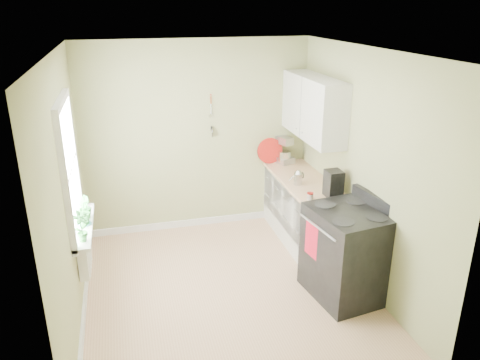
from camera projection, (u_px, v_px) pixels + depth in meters
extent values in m
cube|color=tan|center=(228.00, 291.00, 5.43)|extent=(3.20, 3.60, 0.02)
cube|color=white|center=(225.00, 50.00, 4.46)|extent=(3.20, 3.60, 0.02)
cube|color=tan|center=(197.00, 138.00, 6.58)|extent=(3.20, 0.02, 2.70)
cube|color=tan|center=(66.00, 197.00, 4.57)|extent=(0.02, 3.60, 2.70)
cube|color=tan|center=(364.00, 170.00, 5.33)|extent=(0.02, 3.60, 2.70)
cube|color=white|center=(302.00, 210.00, 6.48)|extent=(0.60, 1.60, 0.87)
cube|color=#E3B88B|center=(303.00, 180.00, 6.32)|extent=(0.64, 1.60, 0.04)
cube|color=white|center=(313.00, 107.00, 6.10)|extent=(0.35, 1.40, 0.80)
cube|color=white|center=(68.00, 168.00, 4.77)|extent=(0.02, 1.00, 1.30)
cube|color=white|center=(61.00, 101.00, 4.53)|extent=(0.06, 1.14, 0.07)
cube|color=white|center=(78.00, 228.00, 5.02)|extent=(0.06, 1.14, 0.07)
cube|color=white|center=(70.00, 168.00, 4.78)|extent=(0.04, 1.00, 0.04)
cube|color=white|center=(84.00, 226.00, 5.03)|extent=(0.18, 1.14, 0.04)
cube|color=white|center=(84.00, 256.00, 5.09)|extent=(0.12, 0.50, 0.35)
cylinder|color=#E3B88B|center=(211.00, 100.00, 6.41)|extent=(0.02, 0.02, 0.10)
cylinder|color=silver|center=(211.00, 108.00, 6.46)|extent=(0.01, 0.01, 0.16)
cylinder|color=silver|center=(212.00, 132.00, 6.58)|extent=(0.01, 0.14, 0.14)
cube|color=black|center=(346.00, 255.00, 5.21)|extent=(0.84, 0.95, 1.00)
cube|color=black|center=(350.00, 212.00, 5.02)|extent=(0.84, 0.95, 0.03)
cube|color=black|center=(378.00, 203.00, 5.07)|extent=(0.19, 0.85, 0.16)
cylinder|color=#B2B2B7|center=(317.00, 227.00, 4.98)|extent=(0.13, 0.69, 0.02)
cube|color=red|center=(312.00, 239.00, 5.15)|extent=(0.06, 0.25, 0.42)
cube|color=#B2B2B7|center=(283.00, 159.00, 6.94)|extent=(0.31, 0.38, 0.09)
cube|color=#B2B2B7|center=(280.00, 147.00, 7.01)|extent=(0.15, 0.12, 0.24)
cube|color=#B2B2B7|center=(283.00, 140.00, 6.85)|extent=(0.25, 0.36, 0.11)
sphere|color=#B2B2B7|center=(280.00, 135.00, 6.95)|extent=(0.13, 0.13, 0.13)
cylinder|color=silver|center=(284.00, 156.00, 6.86)|extent=(0.18, 0.18, 0.15)
cylinder|color=silver|center=(298.00, 179.00, 6.07)|extent=(0.11, 0.11, 0.15)
cone|color=silver|center=(298.00, 172.00, 6.04)|extent=(0.11, 0.11, 0.04)
cylinder|color=silver|center=(292.00, 178.00, 6.04)|extent=(0.11, 0.02, 0.08)
cube|color=black|center=(333.00, 184.00, 5.67)|extent=(0.19, 0.21, 0.33)
cylinder|color=black|center=(331.00, 191.00, 5.70)|extent=(0.10, 0.10, 0.11)
cylinder|color=maroon|center=(270.00, 151.00, 6.84)|extent=(0.38, 0.06, 0.38)
cylinder|color=#A89689|center=(310.00, 197.00, 5.62)|extent=(0.08, 0.08, 0.08)
cylinder|color=maroon|center=(310.00, 193.00, 5.60)|extent=(0.08, 0.08, 0.01)
imported|color=#2A752D|center=(81.00, 226.00, 4.60)|extent=(0.21, 0.20, 0.34)
imported|color=#2A752D|center=(83.00, 211.00, 4.98)|extent=(0.16, 0.19, 0.31)
imported|color=#2A752D|center=(84.00, 207.00, 5.13)|extent=(0.20, 0.20, 0.27)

